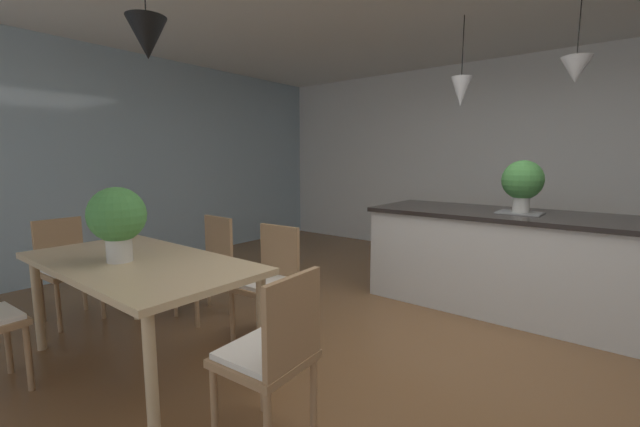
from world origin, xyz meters
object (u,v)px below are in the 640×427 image
dining_table (138,270)px  chair_far_right (269,279)px  chair_window_end (67,266)px  chair_far_left (207,263)px  chair_kitchen_end (272,353)px  potted_plant_on_island (523,182)px  kitchen_island (502,259)px  potted_plant_on_table (117,217)px

dining_table → chair_far_right: bearing=64.3°
chair_window_end → chair_far_left: (0.85, 0.81, 0.00)m
chair_kitchen_end → potted_plant_on_island: potted_plant_on_island is taller
chair_window_end → chair_kitchen_end: same height
kitchen_island → potted_plant_on_table: 3.23m
dining_table → chair_kitchen_end: chair_kitchen_end is taller
potted_plant_on_island → chair_far_left: bearing=-139.4°
chair_far_left → chair_kitchen_end: 1.81m
chair_far_left → potted_plant_on_island: potted_plant_on_island is taller
dining_table → kitchen_island: kitchen_island is taller
dining_table → chair_kitchen_end: (1.24, 0.00, -0.18)m
chair_window_end → potted_plant_on_island: size_ratio=1.84×
chair_far_left → chair_kitchen_end: bearing=-26.3°
dining_table → chair_far_left: 0.91m
dining_table → chair_far_right: chair_far_right is taller
chair_kitchen_end → chair_far_left: bearing=153.7°
dining_table → chair_window_end: 1.25m
chair_far_left → kitchen_island: kitchen_island is taller
potted_plant_on_table → chair_window_end: bearing=175.8°
dining_table → chair_far_right: (0.39, 0.81, -0.18)m
potted_plant_on_island → potted_plant_on_table: size_ratio=0.98×
dining_table → chair_window_end: (-1.24, -0.00, -0.18)m
chair_far_right → chair_kitchen_end: 1.17m
dining_table → potted_plant_on_island: (1.73, 2.63, 0.53)m
chair_kitchen_end → potted_plant_on_table: potted_plant_on_table is taller
chair_kitchen_end → chair_window_end: bearing=-179.9°
chair_far_right → chair_far_left: same height
kitchen_island → dining_table: bearing=-121.5°
kitchen_island → potted_plant_on_island: potted_plant_on_island is taller
chair_window_end → chair_kitchen_end: (2.47, 0.01, 0.00)m
kitchen_island → potted_plant_on_island: 0.73m
chair_far_left → chair_kitchen_end: same height
dining_table → chair_far_right: 0.91m
kitchen_island → potted_plant_on_island: (0.13, 0.00, 0.72)m
chair_kitchen_end → potted_plant_on_table: 1.40m
chair_far_right → kitchen_island: kitchen_island is taller
dining_table → potted_plant_on_table: bearing=-117.9°
chair_kitchen_end → kitchen_island: size_ratio=0.37×
dining_table → chair_far_left: chair_far_left is taller
potted_plant_on_table → potted_plant_on_island: bearing=56.7°
dining_table → potted_plant_on_island: 3.19m
potted_plant_on_island → potted_plant_on_table: 3.25m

